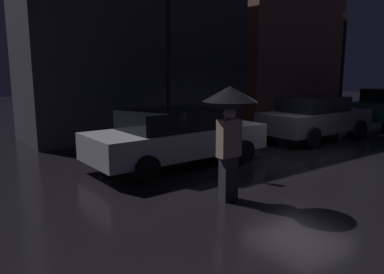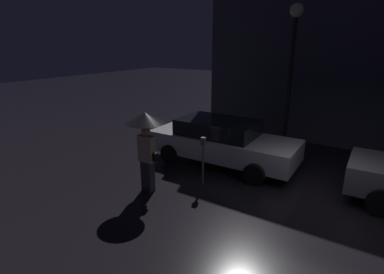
# 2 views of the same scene
# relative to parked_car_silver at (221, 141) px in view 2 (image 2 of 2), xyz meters

# --- Properties ---
(ground_plane) EXTENTS (60.00, 60.00, 0.00)m
(ground_plane) POSITION_rel_parked_car_silver_xyz_m (3.24, -1.37, -0.74)
(ground_plane) COLOR black
(building_facade_left) EXTENTS (8.37, 3.00, 6.84)m
(building_facade_left) POSITION_rel_parked_car_silver_xyz_m (1.74, 5.13, 2.68)
(building_facade_left) COLOR #3D3D47
(building_facade_left) RESTS_ON ground
(parked_car_silver) EXTENTS (4.63, 1.98, 1.41)m
(parked_car_silver) POSITION_rel_parked_car_silver_xyz_m (0.00, 0.00, 0.00)
(parked_car_silver) COLOR #B7B7BF
(parked_car_silver) RESTS_ON ground
(pedestrian_with_umbrella) EXTENTS (0.98, 0.98, 2.09)m
(pedestrian_with_umbrella) POSITION_rel_parked_car_silver_xyz_m (-0.70, -2.71, 0.87)
(pedestrian_with_umbrella) COLOR #383842
(pedestrian_with_umbrella) RESTS_ON ground
(parking_meter) EXTENTS (0.12, 0.10, 1.33)m
(parking_meter) POSITION_rel_parked_car_silver_xyz_m (0.28, -1.60, 0.08)
(parking_meter) COLOR #4C5154
(parking_meter) RESTS_ON ground
(street_lamp_near) EXTENTS (0.43, 0.43, 4.88)m
(street_lamp_near) POSITION_rel_parked_car_silver_xyz_m (1.30, 2.35, 2.64)
(street_lamp_near) COLOR black
(street_lamp_near) RESTS_ON ground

